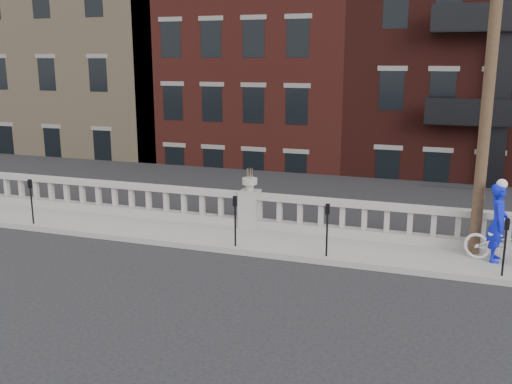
# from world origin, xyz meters

# --- Properties ---
(ground) EXTENTS (120.00, 120.00, 0.00)m
(ground) POSITION_xyz_m (0.00, 0.00, 0.00)
(ground) COLOR black
(ground) RESTS_ON ground
(sidewalk) EXTENTS (32.00, 2.20, 0.15)m
(sidewalk) POSITION_xyz_m (0.00, 3.00, 0.07)
(sidewalk) COLOR gray
(sidewalk) RESTS_ON ground
(balustrade) EXTENTS (28.00, 0.34, 1.03)m
(balustrade) POSITION_xyz_m (0.00, 3.95, 0.64)
(balustrade) COLOR gray
(balustrade) RESTS_ON sidewalk
(planter_pedestal) EXTENTS (0.55, 0.55, 1.76)m
(planter_pedestal) POSITION_xyz_m (0.00, 3.95, 0.83)
(planter_pedestal) COLOR gray
(planter_pedestal) RESTS_ON sidewalk
(lower_level) EXTENTS (80.00, 44.00, 20.80)m
(lower_level) POSITION_xyz_m (0.56, 23.04, 2.63)
(lower_level) COLOR #605E59
(lower_level) RESTS_ON ground
(utility_pole) EXTENTS (1.60, 0.28, 10.00)m
(utility_pole) POSITION_xyz_m (6.20, 3.60, 5.24)
(utility_pole) COLOR #422D1E
(utility_pole) RESTS_ON sidewalk
(parking_meter_b) EXTENTS (0.10, 0.09, 1.36)m
(parking_meter_b) POSITION_xyz_m (-6.29, 2.15, 1.00)
(parking_meter_b) COLOR black
(parking_meter_b) RESTS_ON sidewalk
(parking_meter_c) EXTENTS (0.10, 0.09, 1.36)m
(parking_meter_c) POSITION_xyz_m (0.23, 2.15, 1.00)
(parking_meter_c) COLOR black
(parking_meter_c) RESTS_ON sidewalk
(parking_meter_d) EXTENTS (0.10, 0.09, 1.36)m
(parking_meter_d) POSITION_xyz_m (2.68, 2.15, 1.00)
(parking_meter_d) COLOR black
(parking_meter_d) RESTS_ON sidewalk
(parking_meter_e) EXTENTS (0.10, 0.09, 1.36)m
(parking_meter_e) POSITION_xyz_m (6.77, 2.15, 1.00)
(parking_meter_e) COLOR black
(parking_meter_e) RESTS_ON sidewalk
(bicycle) EXTENTS (2.04, 1.31, 1.01)m
(bicycle) POSITION_xyz_m (6.85, 2.97, 0.66)
(bicycle) COLOR silver
(bicycle) RESTS_ON sidewalk
(cyclist) EXTENTS (0.52, 0.74, 1.94)m
(cyclist) POSITION_xyz_m (6.67, 3.18, 1.12)
(cyclist) COLOR #0D18CA
(cyclist) RESTS_ON sidewalk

